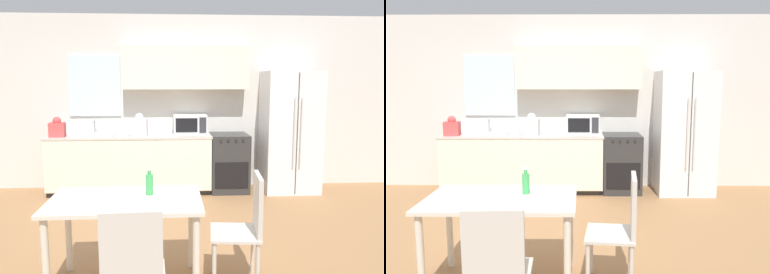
# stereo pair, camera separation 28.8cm
# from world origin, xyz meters

# --- Properties ---
(ground_plane) EXTENTS (12.00, 12.00, 0.00)m
(ground_plane) POSITION_xyz_m (0.00, 0.00, 0.00)
(ground_plane) COLOR #9E7047
(wall_back) EXTENTS (12.00, 0.38, 2.70)m
(wall_back) POSITION_xyz_m (0.05, 2.29, 1.44)
(wall_back) COLOR silver
(wall_back) RESTS_ON ground_plane
(kitchen_counter) EXTENTS (2.44, 0.63, 0.88)m
(kitchen_counter) POSITION_xyz_m (-0.49, 1.99, 0.45)
(kitchen_counter) COLOR #333333
(kitchen_counter) RESTS_ON ground_plane
(oven_range) EXTENTS (0.58, 0.62, 0.88)m
(oven_range) POSITION_xyz_m (1.02, 2.00, 0.44)
(oven_range) COLOR #2D2D2D
(oven_range) RESTS_ON ground_plane
(refrigerator) EXTENTS (0.83, 0.71, 1.84)m
(refrigerator) POSITION_xyz_m (1.96, 1.96, 0.92)
(refrigerator) COLOR white
(refrigerator) RESTS_ON ground_plane
(kitchen_sink) EXTENTS (0.65, 0.45, 0.22)m
(kitchen_sink) POSITION_xyz_m (-1.04, 2.00, 0.90)
(kitchen_sink) COLOR #B7BABC
(kitchen_sink) RESTS_ON kitchen_counter
(microwave) EXTENTS (0.51, 0.31, 0.29)m
(microwave) POSITION_xyz_m (0.43, 2.11, 1.03)
(microwave) COLOR silver
(microwave) RESTS_ON kitchen_counter
(coffee_mug) EXTENTS (0.12, 0.09, 0.08)m
(coffee_mug) POSITION_xyz_m (-0.54, 1.83, 0.92)
(coffee_mug) COLOR white
(coffee_mug) RESTS_ON kitchen_counter
(grocery_bag_0) EXTENTS (0.24, 0.21, 0.29)m
(grocery_bag_0) POSITION_xyz_m (-1.52, 1.87, 1.01)
(grocery_bag_0) COLOR #D14C4C
(grocery_bag_0) RESTS_ON kitchen_counter
(grocery_bag_1) EXTENTS (0.23, 0.20, 0.34)m
(grocery_bag_1) POSITION_xyz_m (-0.33, 1.85, 1.03)
(grocery_bag_1) COLOR white
(grocery_bag_1) RESTS_ON kitchen_counter
(dining_table) EXTENTS (1.21, 0.73, 0.75)m
(dining_table) POSITION_xyz_m (-0.24, -0.73, 0.64)
(dining_table) COLOR beige
(dining_table) RESTS_ON ground_plane
(dining_chair_near) EXTENTS (0.42, 0.42, 0.93)m
(dining_chair_near) POSITION_xyz_m (-0.12, -1.47, 0.54)
(dining_chair_near) COLOR beige
(dining_chair_near) RESTS_ON ground_plane
(dining_chair_side) EXTENTS (0.44, 0.44, 0.93)m
(dining_chair_side) POSITION_xyz_m (0.74, -0.74, 0.54)
(dining_chair_side) COLOR beige
(dining_chair_side) RESTS_ON ground_plane
(drink_bottle) EXTENTS (0.06, 0.06, 0.22)m
(drink_bottle) POSITION_xyz_m (-0.05, -0.63, 0.84)
(drink_bottle) COLOR #3FB259
(drink_bottle) RESTS_ON dining_table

